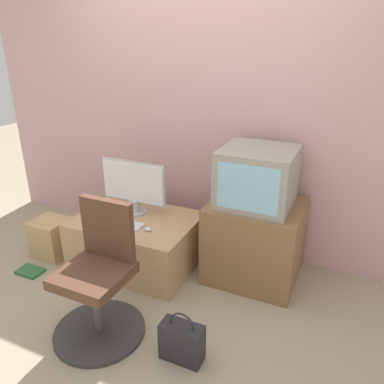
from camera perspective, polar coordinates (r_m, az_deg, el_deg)
ground_plane at (r=2.75m, az=-10.56°, el=-19.50°), size 12.00×12.00×0.00m
wall_back at (r=3.25m, az=1.40°, el=13.25°), size 4.40×0.05×2.60m
desk at (r=3.25m, az=-8.36°, el=-7.36°), size 0.99×0.72×0.43m
side_stand at (r=3.05m, az=9.52°, el=-7.27°), size 0.70×0.62×0.65m
main_monitor at (r=3.16m, az=-8.90°, el=0.80°), size 0.60×0.20×0.46m
keyboard at (r=3.08m, az=-10.74°, el=-4.68°), size 0.38×0.13×0.01m
mouse at (r=2.94m, az=-6.74°, el=-5.66°), size 0.06×0.04×0.03m
crt_tv at (r=2.82m, az=9.95°, el=2.28°), size 0.53×0.53×0.43m
office_chair at (r=2.54m, az=-13.95°, el=-13.57°), size 0.60×0.60×0.90m
cardboard_box_lower at (r=3.58m, az=-20.61°, el=-6.53°), size 0.29×0.28×0.34m
handbag at (r=2.42m, az=-1.55°, el=-21.83°), size 0.26×0.13×0.34m
book at (r=3.47m, az=-23.44°, el=-11.01°), size 0.21×0.15×0.02m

